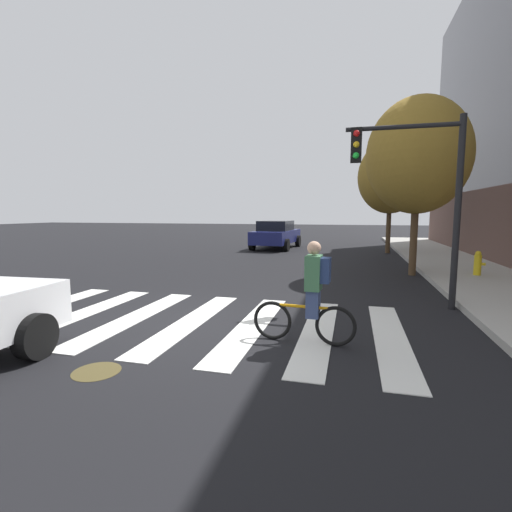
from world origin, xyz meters
name	(u,v)px	position (x,y,z in m)	size (l,w,h in m)	color
ground_plane	(186,321)	(0.00, 0.00, 0.00)	(120.00, 120.00, 0.00)	black
crosswalk_stripes	(192,321)	(0.13, 0.00, 0.01)	(7.97, 4.18, 0.01)	silver
manhole_cover	(97,371)	(-0.14, -2.47, 0.00)	(0.64, 0.64, 0.01)	#473D1E
sedan_mid	(276,234)	(-1.24, 15.07, 0.85)	(2.50, 4.91, 1.66)	navy
cyclist	(311,293)	(2.54, -0.64, 0.84)	(1.71, 0.37, 1.69)	black
traffic_light_near	(418,179)	(4.52, 2.31, 2.86)	(2.47, 0.28, 4.20)	black
fire_hydrant	(478,263)	(7.07, 6.52, 0.53)	(0.33, 0.22, 0.78)	gold
street_tree_near	(418,156)	(5.19, 6.93, 4.00)	(3.33, 3.33, 5.93)	#4C3823
street_tree_mid	(391,177)	(5.00, 14.10, 3.98)	(3.32, 3.32, 5.90)	#4C3823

